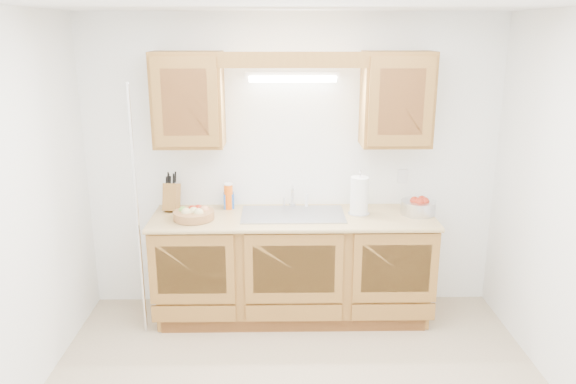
{
  "coord_description": "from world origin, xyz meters",
  "views": [
    {
      "loc": [
        -0.11,
        -3.16,
        2.35
      ],
      "look_at": [
        -0.05,
        0.85,
        1.2
      ],
      "focal_mm": 35.0,
      "sensor_mm": 36.0,
      "label": 1
    }
  ],
  "objects_px": {
    "knife_block": "(172,196)",
    "apple_bowl": "(419,206)",
    "fruit_basket": "(194,214)",
    "paper_towel": "(359,196)"
  },
  "relations": [
    {
      "from": "fruit_basket",
      "to": "knife_block",
      "type": "height_order",
      "value": "knife_block"
    },
    {
      "from": "knife_block",
      "to": "apple_bowl",
      "type": "xyz_separation_m",
      "value": [
        2.05,
        -0.14,
        -0.05
      ]
    },
    {
      "from": "fruit_basket",
      "to": "knife_block",
      "type": "bearing_deg",
      "value": 131.49
    },
    {
      "from": "paper_towel",
      "to": "apple_bowl",
      "type": "xyz_separation_m",
      "value": [
        0.49,
        0.0,
        -0.09
      ]
    },
    {
      "from": "fruit_basket",
      "to": "apple_bowl",
      "type": "xyz_separation_m",
      "value": [
        1.83,
        0.1,
        0.02
      ]
    },
    {
      "from": "knife_block",
      "to": "apple_bowl",
      "type": "relative_size",
      "value": 1.07
    },
    {
      "from": "paper_towel",
      "to": "apple_bowl",
      "type": "bearing_deg",
      "value": 0.04
    },
    {
      "from": "fruit_basket",
      "to": "apple_bowl",
      "type": "bearing_deg",
      "value": 3.25
    },
    {
      "from": "knife_block",
      "to": "apple_bowl",
      "type": "distance_m",
      "value": 2.05
    },
    {
      "from": "apple_bowl",
      "to": "knife_block",
      "type": "bearing_deg",
      "value": 175.99
    }
  ]
}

